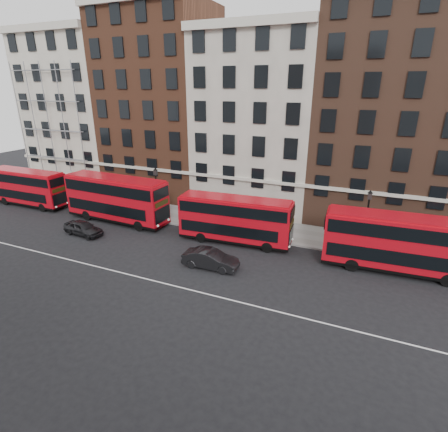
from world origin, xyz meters
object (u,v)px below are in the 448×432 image
at_px(bus_a, 27,187).
at_px(bus_d, 398,242).
at_px(car_front, 210,259).
at_px(bus_c, 235,219).
at_px(car_rear, 83,228).
at_px(bus_b, 116,198).

relative_size(bus_a, bus_d, 0.94).
bearing_deg(car_front, bus_c, -1.88).
relative_size(bus_c, car_rear, 2.51).
height_order(bus_a, bus_b, bus_b).
distance_m(bus_a, bus_d, 39.04).
height_order(bus_c, car_rear, bus_c).
height_order(bus_b, bus_c, bus_b).
bearing_deg(bus_b, bus_d, 2.04).
distance_m(bus_c, car_rear, 14.42).
bearing_deg(car_front, car_rear, 83.82).
distance_m(car_rear, car_front, 13.78).
bearing_deg(car_rear, bus_d, -75.98).
xyz_separation_m(bus_b, bus_c, (13.05, -0.00, -0.28)).
relative_size(car_rear, car_front, 0.92).
xyz_separation_m(bus_d, car_front, (-13.00, -5.10, -1.66)).
distance_m(bus_d, car_rear, 27.13).
relative_size(bus_a, car_rear, 2.48).
distance_m(bus_c, bus_d, 13.04).
relative_size(bus_a, bus_b, 0.89).
bearing_deg(car_front, bus_a, 76.58).
distance_m(bus_a, bus_c, 26.00).
xyz_separation_m(car_rear, car_front, (13.75, -0.92, 0.03)).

